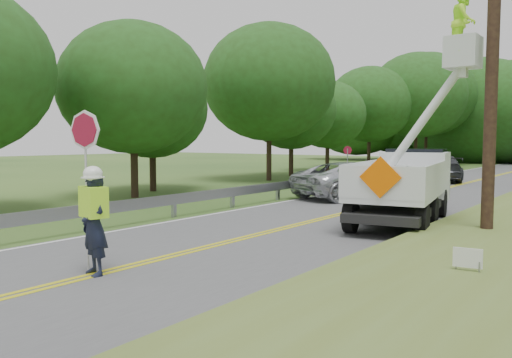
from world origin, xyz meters
The scene contains 10 objects.
ground centered at (0.00, 0.00, 0.00)m, with size 140.00×140.00×0.00m, color #2D4F1F.
road centered at (0.00, 14.00, 0.01)m, with size 7.20×96.00×0.03m.
guardrail centered at (-4.02, 14.91, 0.55)m, with size 0.18×48.00×0.77m.
treeline_left centered at (-10.28, 32.39, 5.93)m, with size 11.22×53.36×11.38m.
flagger centered at (-0.01, 1.01, 1.11)m, with size 1.18×0.60×3.06m.
bucket_truck centered at (2.33, 10.98, 1.46)m, with size 3.99×6.61×6.30m.
suv_silver centered at (-1.82, 15.54, 0.80)m, with size 2.58×5.59×1.55m, color silver.
suv_darkgrey centered at (-1.72, 27.03, 0.81)m, with size 2.20×5.42×1.57m, color #36383E.
stop_sign_permanent centered at (-4.60, 20.35, 1.43)m, with size 0.45×0.17×2.20m.
yard_sign centered at (5.75, 4.32, 0.49)m, with size 0.47×0.10×0.69m.
Camera 1 is at (8.02, -4.71, 2.52)m, focal length 36.10 mm.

